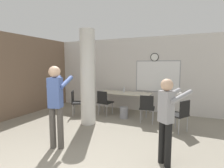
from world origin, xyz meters
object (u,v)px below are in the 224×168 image
at_px(bottle_on_table, 124,90).
at_px(chair_table_right, 147,107).
at_px(chair_near_pillar, 77,101).
at_px(person_playing_front, 56,100).
at_px(folding_table, 125,94).
at_px(chair_table_left, 104,101).
at_px(person_playing_side, 167,115).
at_px(chair_mid_room, 180,113).

height_order(bottle_on_table, chair_table_right, bottle_on_table).
bearing_deg(chair_near_pillar, person_playing_front, -64.35).
xyz_separation_m(folding_table, chair_table_right, (1.02, -0.83, -0.19)).
bearing_deg(chair_table_left, person_playing_side, -44.04).
xyz_separation_m(bottle_on_table, person_playing_front, (-0.32, -3.28, 0.20)).
distance_m(folding_table, chair_near_pillar, 1.77).
distance_m(folding_table, bottle_on_table, 0.17).
bearing_deg(bottle_on_table, chair_mid_room, -32.25).
height_order(bottle_on_table, person_playing_front, person_playing_front).
relative_size(chair_table_left, person_playing_front, 0.50).
xyz_separation_m(chair_mid_room, person_playing_front, (-2.36, -1.99, 0.52)).
height_order(chair_table_right, chair_near_pillar, same).
xyz_separation_m(chair_mid_room, chair_table_right, (-0.96, 0.37, 0.00)).
height_order(bottle_on_table, chair_near_pillar, bottle_on_table).
xyz_separation_m(folding_table, chair_mid_room, (1.98, -1.20, -0.19)).
bearing_deg(chair_table_left, bottle_on_table, 56.88).
xyz_separation_m(bottle_on_table, chair_table_right, (1.09, -0.92, -0.32)).
distance_m(bottle_on_table, chair_table_right, 1.46).
bearing_deg(person_playing_front, person_playing_side, 7.11).
bearing_deg(chair_near_pillar, chair_table_left, 22.85).
xyz_separation_m(person_playing_side, person_playing_front, (-2.22, -0.28, 0.12)).
bearing_deg(chair_table_left, chair_near_pillar, -157.15).
distance_m(chair_mid_room, chair_table_right, 1.03).
relative_size(bottle_on_table, person_playing_front, 0.13).
relative_size(bottle_on_table, chair_table_left, 0.26).
relative_size(chair_table_left, person_playing_side, 0.56).
bearing_deg(bottle_on_table, person_playing_front, -95.59).
height_order(folding_table, person_playing_side, person_playing_side).
distance_m(folding_table, chair_table_left, 0.85).
bearing_deg(chair_mid_room, chair_table_right, 158.68).
xyz_separation_m(chair_near_pillar, person_playing_side, (3.26, -1.91, 0.40)).
bearing_deg(chair_table_right, chair_mid_room, -21.32).
bearing_deg(chair_table_left, folding_table, 49.69).
bearing_deg(person_playing_front, bottle_on_table, 84.41).
relative_size(folding_table, chair_table_left, 2.17).
relative_size(folding_table, chair_table_right, 2.17).
relative_size(chair_near_pillar, person_playing_front, 0.50).
distance_m(folding_table, chair_table_right, 1.33).
height_order(chair_mid_room, person_playing_side, person_playing_side).
relative_size(chair_table_left, chair_mid_room, 1.00).
distance_m(chair_table_left, person_playing_side, 3.31).
bearing_deg(person_playing_side, chair_table_right, 111.24).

